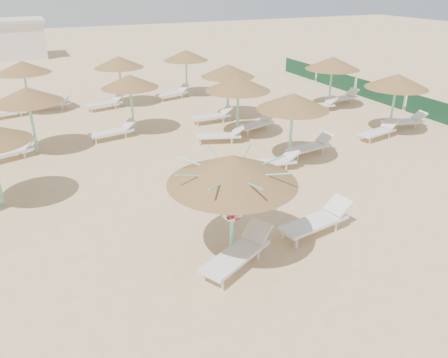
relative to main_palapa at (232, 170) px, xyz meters
name	(u,v)px	position (x,y,z in m)	size (l,w,h in m)	color
ground	(235,248)	(0.23, 0.29, -2.43)	(120.00, 120.00, 0.00)	#D7B683
main_palapa	(232,170)	(0.00, 0.00, 0.00)	(3.11, 3.11, 2.79)	#76CDB3
lounger_main_a	(239,252)	(0.01, -0.41, -2.04)	(2.28, 1.62, 0.81)	silver
lounger_main_b	(318,220)	(2.69, 0.06, -2.04)	(2.31, 1.02, 0.81)	silver
palapa_field	(172,77)	(2.19, 11.04, -0.12)	(23.14, 17.65, 2.72)	#76CDB3
windbreak_fence	(380,93)	(14.23, 10.24, -1.93)	(0.08, 19.84, 1.10)	#184929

